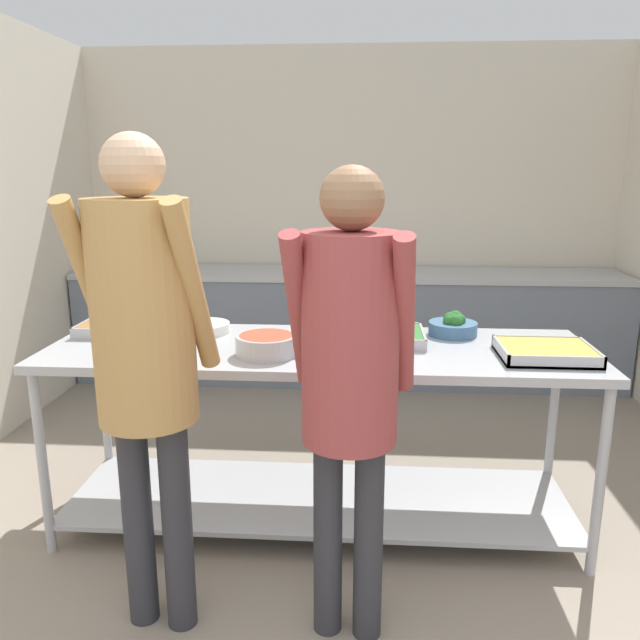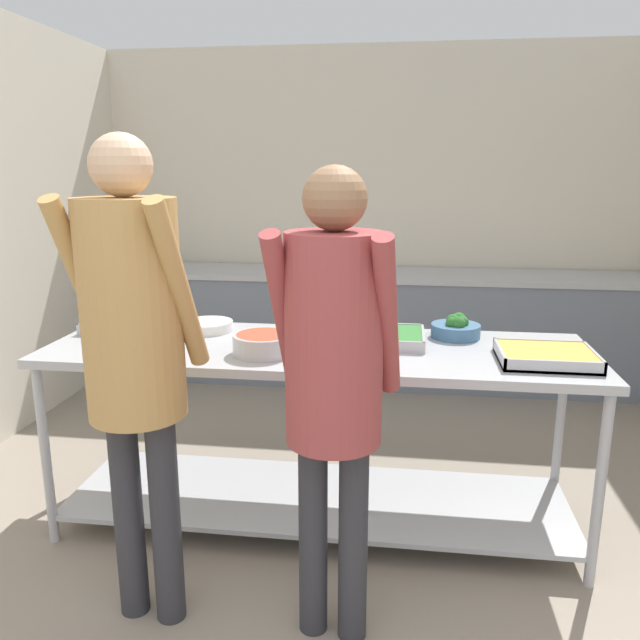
# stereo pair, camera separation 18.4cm
# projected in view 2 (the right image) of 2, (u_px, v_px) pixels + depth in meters

# --- Properties ---
(wall_rear) EXTENTS (4.49, 0.06, 2.65)m
(wall_rear) POSITION_uv_depth(u_px,v_px,m) (368.00, 214.00, 5.21)
(wall_rear) COLOR beige
(wall_rear) RESTS_ON ground_plane
(back_counter) EXTENTS (4.33, 0.65, 0.89)m
(back_counter) POSITION_uv_depth(u_px,v_px,m) (364.00, 326.00, 5.06)
(back_counter) COLOR slate
(back_counter) RESTS_ON ground_plane
(serving_counter) EXTENTS (2.49, 0.77, 0.90)m
(serving_counter) POSITION_uv_depth(u_px,v_px,m) (317.00, 405.00, 2.95)
(serving_counter) COLOR #ADAFB5
(serving_counter) RESTS_ON ground_plane
(serving_tray_roast) EXTENTS (0.44, 0.33, 0.05)m
(serving_tray_roast) POSITION_uv_depth(u_px,v_px,m) (134.00, 324.00, 3.18)
(serving_tray_roast) COLOR #ADAFB5
(serving_tray_roast) RESTS_ON serving_counter
(plate_stack) EXTENTS (0.26, 0.26, 0.05)m
(plate_stack) POSITION_uv_depth(u_px,v_px,m) (208.00, 326.00, 3.15)
(plate_stack) COLOR white
(plate_stack) RESTS_ON serving_counter
(sauce_pan) EXTENTS (0.41, 0.27, 0.09)m
(sauce_pan) POSITION_uv_depth(u_px,v_px,m) (264.00, 343.00, 2.74)
(sauce_pan) COLOR #ADAFB5
(sauce_pan) RESTS_ON serving_counter
(serving_tray_vegetables) EXTENTS (0.47, 0.34, 0.05)m
(serving_tray_vegetables) POSITION_uv_depth(u_px,v_px,m) (374.00, 337.00, 2.94)
(serving_tray_vegetables) COLOR #ADAFB5
(serving_tray_vegetables) RESTS_ON serving_counter
(broccoli_bowl) EXTENTS (0.24, 0.24, 0.12)m
(broccoli_bowl) POSITION_uv_depth(u_px,v_px,m) (456.00, 328.00, 3.02)
(broccoli_bowl) COLOR #3D668C
(broccoli_bowl) RESTS_ON serving_counter
(serving_tray_greens) EXTENTS (0.40, 0.33, 0.05)m
(serving_tray_greens) POSITION_uv_depth(u_px,v_px,m) (546.00, 356.00, 2.64)
(serving_tray_greens) COLOR #ADAFB5
(serving_tray_greens) RESTS_ON serving_counter
(guest_serving_left) EXTENTS (0.47, 0.39, 1.81)m
(guest_serving_left) POSITION_uv_depth(u_px,v_px,m) (133.00, 335.00, 2.18)
(guest_serving_left) COLOR #2D2D33
(guest_serving_left) RESTS_ON ground_plane
(guest_serving_right) EXTENTS (0.46, 0.37, 1.71)m
(guest_serving_right) POSITION_uv_depth(u_px,v_px,m) (334.00, 361.00, 2.10)
(guest_serving_right) COLOR #2D2D33
(guest_serving_right) RESTS_ON ground_plane
(water_bottle) EXTENTS (0.08, 0.08, 0.28)m
(water_bottle) POSITION_uv_depth(u_px,v_px,m) (153.00, 253.00, 5.07)
(water_bottle) COLOR #23602D
(water_bottle) RESTS_ON back_counter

